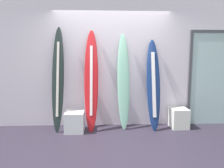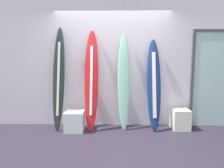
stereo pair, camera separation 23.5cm
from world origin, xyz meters
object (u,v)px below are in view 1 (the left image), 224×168
at_px(surfboard_crimson, 91,80).
at_px(surfboard_navy, 153,84).
at_px(glass_door, 213,77).
at_px(display_block_left, 179,118).
at_px(surfboard_seafoam, 124,82).
at_px(display_block_center, 75,122).
at_px(surfboard_charcoal, 58,79).

distance_m(surfboard_crimson, surfboard_navy, 1.30).
height_order(surfboard_navy, glass_door, glass_door).
distance_m(surfboard_navy, display_block_left, 0.94).
height_order(surfboard_seafoam, display_block_center, surfboard_seafoam).
bearing_deg(surfboard_charcoal, surfboard_navy, 0.25).
height_order(display_block_left, glass_door, glass_door).
height_order(surfboard_crimson, display_block_left, surfboard_crimson).
bearing_deg(display_block_left, surfboard_seafoam, 177.64).
bearing_deg(display_block_left, surfboard_navy, -179.79).
relative_size(surfboard_charcoal, display_block_left, 5.07).
xyz_separation_m(surfboard_seafoam, surfboard_navy, (0.63, -0.05, -0.04)).
bearing_deg(display_block_left, surfboard_crimson, -179.84).
xyz_separation_m(surfboard_navy, glass_door, (1.40, 0.23, 0.13)).
xyz_separation_m(surfboard_navy, display_block_center, (-1.64, -0.14, -0.75)).
bearing_deg(surfboard_navy, surfboard_seafoam, 175.26).
bearing_deg(surfboard_navy, surfboard_crimson, -179.87).
xyz_separation_m(surfboard_seafoam, display_block_left, (1.20, -0.05, -0.78)).
xyz_separation_m(display_block_left, glass_door, (0.82, 0.23, 0.87)).
relative_size(surfboard_crimson, glass_door, 0.99).
xyz_separation_m(surfboard_seafoam, display_block_center, (-1.02, -0.19, -0.79)).
distance_m(surfboard_crimson, glass_door, 2.71).
xyz_separation_m(surfboard_seafoam, glass_door, (2.02, 0.18, 0.10)).
bearing_deg(surfboard_charcoal, display_block_center, -20.96).
distance_m(surfboard_seafoam, surfboard_navy, 0.63).
bearing_deg(glass_door, surfboard_crimson, -174.97).
bearing_deg(surfboard_navy, glass_door, 9.53).
height_order(surfboard_charcoal, surfboard_seafoam, surfboard_charcoal).
bearing_deg(glass_door, surfboard_navy, -170.47).
height_order(surfboard_crimson, display_block_center, surfboard_crimson).
distance_m(surfboard_seafoam, glass_door, 2.03).
distance_m(surfboard_seafoam, display_block_center, 1.30).
relative_size(surfboard_navy, display_block_center, 4.65).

